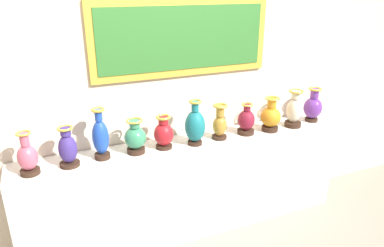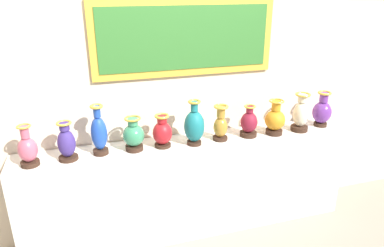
{
  "view_description": "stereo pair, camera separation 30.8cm",
  "coord_description": "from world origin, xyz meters",
  "px_view_note": "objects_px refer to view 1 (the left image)",
  "views": [
    {
      "loc": [
        -1.14,
        -2.64,
        2.22
      ],
      "look_at": [
        0.0,
        0.0,
        1.09
      ],
      "focal_mm": 33.33,
      "sensor_mm": 36.0,
      "label": 1
    },
    {
      "loc": [
        -0.85,
        -2.74,
        2.22
      ],
      "look_at": [
        0.0,
        0.0,
        1.09
      ],
      "focal_mm": 33.33,
      "sensor_mm": 36.0,
      "label": 2
    }
  ],
  "objects_px": {
    "vase_ochre": "(220,124)",
    "vase_indigo": "(68,149)",
    "vase_crimson": "(164,134)",
    "vase_violet": "(313,107)",
    "vase_ivory": "(294,110)",
    "vase_sapphire": "(101,137)",
    "vase_amber": "(271,117)",
    "vase_teal": "(195,126)",
    "vase_rose": "(28,157)",
    "vase_burgundy": "(246,121)",
    "vase_jade": "(135,138)"
  },
  "relations": [
    {
      "from": "vase_crimson",
      "to": "vase_sapphire",
      "type": "bearing_deg",
      "value": 178.74
    },
    {
      "from": "vase_burgundy",
      "to": "vase_jade",
      "type": "bearing_deg",
      "value": 179.35
    },
    {
      "from": "vase_burgundy",
      "to": "vase_amber",
      "type": "xyz_separation_m",
      "value": [
        0.25,
        -0.03,
        0.01
      ]
    },
    {
      "from": "vase_teal",
      "to": "vase_ochre",
      "type": "xyz_separation_m",
      "value": [
        0.25,
        0.02,
        -0.03
      ]
    },
    {
      "from": "vase_indigo",
      "to": "vase_ivory",
      "type": "bearing_deg",
      "value": -0.47
    },
    {
      "from": "vase_jade",
      "to": "vase_crimson",
      "type": "bearing_deg",
      "value": -0.96
    },
    {
      "from": "vase_crimson",
      "to": "vase_ochre",
      "type": "xyz_separation_m",
      "value": [
        0.52,
        -0.01,
        0.01
      ]
    },
    {
      "from": "vase_ochre",
      "to": "vase_violet",
      "type": "relative_size",
      "value": 0.93
    },
    {
      "from": "vase_rose",
      "to": "vase_violet",
      "type": "distance_m",
      "value": 2.62
    },
    {
      "from": "vase_crimson",
      "to": "vase_ivory",
      "type": "bearing_deg",
      "value": -1.45
    },
    {
      "from": "vase_jade",
      "to": "vase_violet",
      "type": "height_order",
      "value": "vase_violet"
    },
    {
      "from": "vase_crimson",
      "to": "vase_amber",
      "type": "xyz_separation_m",
      "value": [
        1.05,
        -0.04,
        0.01
      ]
    },
    {
      "from": "vase_jade",
      "to": "vase_burgundy",
      "type": "bearing_deg",
      "value": -0.65
    },
    {
      "from": "vase_jade",
      "to": "vase_violet",
      "type": "xyz_separation_m",
      "value": [
        1.82,
        0.0,
        0.02
      ]
    },
    {
      "from": "vase_ochre",
      "to": "vase_ivory",
      "type": "height_order",
      "value": "vase_ivory"
    },
    {
      "from": "vase_burgundy",
      "to": "vase_sapphire",
      "type": "bearing_deg",
      "value": 179.17
    },
    {
      "from": "vase_rose",
      "to": "vase_burgundy",
      "type": "xyz_separation_m",
      "value": [
        1.84,
        0.02,
        -0.01
      ]
    },
    {
      "from": "vase_indigo",
      "to": "vase_ivory",
      "type": "xyz_separation_m",
      "value": [
        2.08,
        -0.02,
        0.02
      ]
    },
    {
      "from": "vase_crimson",
      "to": "vase_ivory",
      "type": "relative_size",
      "value": 0.79
    },
    {
      "from": "vase_teal",
      "to": "vase_burgundy",
      "type": "relative_size",
      "value": 1.36
    },
    {
      "from": "vase_crimson",
      "to": "vase_teal",
      "type": "xyz_separation_m",
      "value": [
        0.27,
        -0.04,
        0.04
      ]
    },
    {
      "from": "vase_rose",
      "to": "vase_amber",
      "type": "bearing_deg",
      "value": -0.08
    },
    {
      "from": "vase_rose",
      "to": "vase_burgundy",
      "type": "height_order",
      "value": "vase_rose"
    },
    {
      "from": "vase_ochre",
      "to": "vase_indigo",
      "type": "bearing_deg",
      "value": -179.77
    },
    {
      "from": "vase_rose",
      "to": "vase_ivory",
      "type": "xyz_separation_m",
      "value": [
        2.36,
        -0.0,
        0.03
      ]
    },
    {
      "from": "vase_amber",
      "to": "vase_ivory",
      "type": "relative_size",
      "value": 0.89
    },
    {
      "from": "vase_ivory",
      "to": "vase_indigo",
      "type": "bearing_deg",
      "value": 179.53
    },
    {
      "from": "vase_rose",
      "to": "vase_burgundy",
      "type": "distance_m",
      "value": 1.84
    },
    {
      "from": "vase_rose",
      "to": "vase_ivory",
      "type": "distance_m",
      "value": 2.36
    },
    {
      "from": "vase_ochre",
      "to": "vase_amber",
      "type": "relative_size",
      "value": 0.98
    },
    {
      "from": "vase_rose",
      "to": "vase_amber",
      "type": "distance_m",
      "value": 2.09
    },
    {
      "from": "vase_sapphire",
      "to": "vase_ochre",
      "type": "height_order",
      "value": "vase_sapphire"
    },
    {
      "from": "vase_indigo",
      "to": "vase_amber",
      "type": "relative_size",
      "value": 0.98
    },
    {
      "from": "vase_ivory",
      "to": "vase_amber",
      "type": "bearing_deg",
      "value": -179.49
    },
    {
      "from": "vase_sapphire",
      "to": "vase_amber",
      "type": "distance_m",
      "value": 1.56
    },
    {
      "from": "vase_sapphire",
      "to": "vase_amber",
      "type": "height_order",
      "value": "vase_sapphire"
    },
    {
      "from": "vase_crimson",
      "to": "vase_violet",
      "type": "distance_m",
      "value": 1.58
    },
    {
      "from": "vase_ochre",
      "to": "vase_violet",
      "type": "xyz_separation_m",
      "value": [
        1.06,
        0.02,
        0.01
      ]
    },
    {
      "from": "vase_crimson",
      "to": "vase_burgundy",
      "type": "xyz_separation_m",
      "value": [
        0.8,
        -0.01,
        -0.01
      ]
    },
    {
      "from": "vase_indigo",
      "to": "vase_crimson",
      "type": "height_order",
      "value": "vase_indigo"
    },
    {
      "from": "vase_rose",
      "to": "vase_teal",
      "type": "distance_m",
      "value": 1.31
    },
    {
      "from": "vase_crimson",
      "to": "vase_ochre",
      "type": "distance_m",
      "value": 0.52
    },
    {
      "from": "vase_rose",
      "to": "vase_violet",
      "type": "height_order",
      "value": "vase_violet"
    },
    {
      "from": "vase_sapphire",
      "to": "vase_burgundy",
      "type": "bearing_deg",
      "value": -0.83
    },
    {
      "from": "vase_rose",
      "to": "vase_crimson",
      "type": "xyz_separation_m",
      "value": [
        1.04,
        0.03,
        -0.0
      ]
    },
    {
      "from": "vase_crimson",
      "to": "vase_teal",
      "type": "bearing_deg",
      "value": -7.65
    },
    {
      "from": "vase_rose",
      "to": "vase_indigo",
      "type": "distance_m",
      "value": 0.28
    },
    {
      "from": "vase_ochre",
      "to": "vase_amber",
      "type": "bearing_deg",
      "value": -2.67
    },
    {
      "from": "vase_indigo",
      "to": "vase_ivory",
      "type": "relative_size",
      "value": 0.88
    },
    {
      "from": "vase_indigo",
      "to": "vase_ochre",
      "type": "relative_size",
      "value": 0.99
    }
  ]
}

